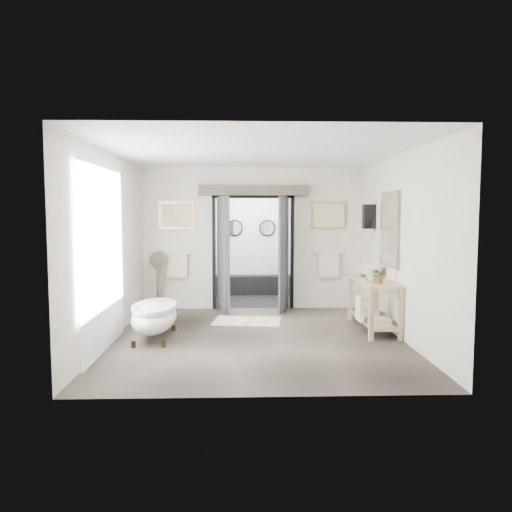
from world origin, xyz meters
name	(u,v)px	position (x,y,z in m)	size (l,w,h in m)	color
ground_plane	(257,338)	(0.00, 0.00, 0.00)	(5.00, 5.00, 0.00)	#64594D
room_shell	(255,220)	(-0.04, -0.11, 1.86)	(4.52, 5.02, 2.91)	silver
shower_room	(251,258)	(0.00, 3.99, 0.91)	(2.22, 2.01, 2.51)	black
back_wall_dressing	(253,233)	(0.00, 2.32, 1.56)	(3.82, 0.79, 2.52)	black
clawfoot_tub	(155,316)	(-1.61, 0.05, 0.36)	(0.67, 1.50, 0.73)	#3A2515
vanity	(372,300)	(1.95, 0.52, 0.51)	(0.57, 1.60, 0.85)	tan
pedestal_mirror	(159,286)	(-1.88, 2.19, 0.52)	(0.36, 0.23, 1.22)	brown
rug	(247,321)	(-0.14, 1.25, 0.01)	(1.20, 0.80, 0.01)	beige
slippers	(251,321)	(-0.07, 1.10, 0.04)	(0.32, 0.24, 0.05)	white
basin	(369,272)	(2.00, 0.91, 0.94)	(0.51, 0.51, 0.18)	white
plant	(379,275)	(1.95, 0.17, 0.98)	(0.24, 0.21, 0.27)	gray
soap_bottle_a	(370,275)	(1.91, 0.50, 0.94)	(0.08, 0.08, 0.17)	gray
soap_bottle_b	(360,271)	(1.88, 1.09, 0.93)	(0.12, 0.12, 0.15)	gray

